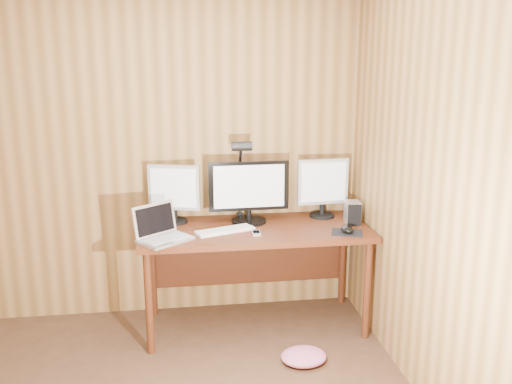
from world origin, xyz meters
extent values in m
plane|color=olive|center=(0.00, 2.00, 1.25)|extent=(4.00, 0.00, 4.00)
plane|color=olive|center=(1.75, 0.00, 1.25)|extent=(0.00, 4.00, 4.00)
cube|color=#4D2110|center=(0.93, 1.63, 0.73)|extent=(1.60, 0.70, 0.04)
cube|color=#4D2110|center=(0.93, 1.95, 0.45)|extent=(1.48, 0.02, 0.51)
cylinder|color=#4D2110|center=(0.19, 1.34, 0.35)|extent=(0.05, 0.05, 0.71)
cylinder|color=#4D2110|center=(0.19, 1.92, 0.35)|extent=(0.05, 0.05, 0.71)
cylinder|color=#4D2110|center=(1.67, 1.34, 0.35)|extent=(0.05, 0.05, 0.71)
cylinder|color=#4D2110|center=(1.67, 1.92, 0.35)|extent=(0.05, 0.05, 0.71)
cylinder|color=black|center=(0.90, 1.76, 0.76)|extent=(0.25, 0.25, 0.02)
cylinder|color=black|center=(0.90, 1.76, 0.81)|extent=(0.04, 0.04, 0.07)
cube|color=black|center=(0.90, 1.76, 1.02)|extent=(0.58, 0.06, 0.36)
cube|color=silver|center=(0.90, 1.74, 1.02)|extent=(0.51, 0.02, 0.31)
cylinder|color=black|center=(0.37, 1.83, 0.76)|extent=(0.18, 0.18, 0.02)
cylinder|color=black|center=(0.37, 1.83, 0.81)|extent=(0.04, 0.04, 0.08)
cube|color=silver|center=(0.37, 1.83, 1.01)|extent=(0.37, 0.13, 0.33)
cube|color=silver|center=(0.37, 1.81, 1.01)|extent=(0.32, 0.09, 0.28)
cylinder|color=black|center=(1.47, 1.83, 0.76)|extent=(0.18, 0.18, 0.02)
cylinder|color=black|center=(1.47, 1.83, 0.81)|extent=(0.04, 0.04, 0.08)
cube|color=silver|center=(1.47, 1.83, 1.02)|extent=(0.39, 0.07, 0.34)
cube|color=silver|center=(1.47, 1.81, 1.02)|extent=(0.34, 0.04, 0.29)
cube|color=silver|center=(0.31, 1.42, 0.76)|extent=(0.39, 0.37, 0.02)
cube|color=silver|center=(0.24, 1.51, 0.87)|extent=(0.28, 0.24, 0.21)
cube|color=black|center=(0.24, 1.51, 0.87)|extent=(0.24, 0.20, 0.18)
cube|color=#B2B2B7|center=(0.31, 1.42, 0.77)|extent=(0.30, 0.28, 0.00)
cube|color=white|center=(0.71, 1.57, 0.76)|extent=(0.43, 0.25, 0.02)
cube|color=white|center=(0.71, 1.57, 0.77)|extent=(0.39, 0.22, 0.00)
cube|color=black|center=(1.54, 1.42, 0.75)|extent=(0.25, 0.23, 0.00)
ellipsoid|color=black|center=(1.54, 1.42, 0.77)|extent=(0.10, 0.14, 0.04)
cube|color=silver|center=(1.64, 1.63, 0.83)|extent=(0.12, 0.15, 0.16)
cube|color=black|center=(1.63, 1.56, 0.83)|extent=(0.10, 0.02, 0.16)
cube|color=silver|center=(0.92, 1.49, 0.76)|extent=(0.06, 0.11, 0.01)
cube|color=black|center=(0.92, 1.49, 0.76)|extent=(0.05, 0.07, 0.00)
cylinder|color=black|center=(1.68, 1.73, 0.81)|extent=(0.05, 0.05, 0.13)
cube|color=black|center=(0.86, 1.94, 0.74)|extent=(0.05, 0.06, 0.06)
cylinder|color=black|center=(0.86, 1.94, 0.95)|extent=(0.03, 0.03, 0.40)
sphere|color=black|center=(0.86, 1.94, 1.15)|extent=(0.04, 0.04, 0.04)
cylinder|color=black|center=(0.86, 1.88, 1.23)|extent=(0.02, 0.14, 0.17)
cylinder|color=black|center=(0.86, 1.79, 1.31)|extent=(0.14, 0.07, 0.07)
camera|label=1|loc=(0.42, -1.98, 1.89)|focal=38.00mm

